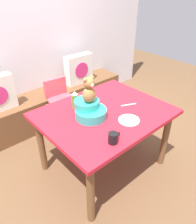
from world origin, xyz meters
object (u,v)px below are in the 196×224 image
pillow_floral_right (79,69)px  infant_seat_teal (89,110)px  highchair (61,101)px  teddy_bear (89,90)px  dining_table (104,120)px  ketchup_bottle (75,100)px  coffee_mug (113,138)px  dinner_plate_near (129,120)px

pillow_floral_right → infant_seat_teal: size_ratio=1.33×
highchair → infant_seat_teal: (-0.16, -0.78, 0.29)m
teddy_bear → infant_seat_teal: bearing=90.0°
dining_table → infant_seat_teal: infant_seat_teal is taller
infant_seat_teal → ketchup_bottle: 0.23m
dining_table → teddy_bear: bearing=168.2°
ketchup_bottle → coffee_mug: (-0.10, -0.65, -0.04)m
ketchup_bottle → dining_table: bearing=-57.3°
highchair → infant_seat_teal: 0.85m
dining_table → ketchup_bottle: (-0.17, 0.26, 0.19)m
infant_seat_teal → coffee_mug: size_ratio=2.75×
highchair → teddy_bear: bearing=-101.8°
teddy_bear → dinner_plate_near: teddy_bear is taller
infant_seat_teal → ketchup_bottle: (-0.00, 0.23, 0.02)m
pillow_floral_right → dinner_plate_near: size_ratio=2.20×
infant_seat_teal → dinner_plate_near: bearing=-52.9°
dining_table → teddy_bear: size_ratio=5.02×
infant_seat_teal → coffee_mug: bearing=-103.8°
dining_table → ketchup_bottle: bearing=122.7°
teddy_bear → coffee_mug: size_ratio=2.08×
dining_table → pillow_floral_right: bearing=63.7°
dining_table → highchair: highchair is taller
dining_table → highchair: size_ratio=1.59×
infant_seat_teal → teddy_bear: size_ratio=1.32×
teddy_bear → coffee_mug: 0.49m
highchair → coffee_mug: size_ratio=6.58×
infant_seat_teal → highchair: bearing=78.2°
infant_seat_teal → teddy_bear: 0.21m
pillow_floral_right → dinner_plate_near: pillow_floral_right is taller
dining_table → highchair: bearing=90.1°
teddy_bear → dinner_plate_near: bearing=-52.9°
infant_seat_teal → dinner_plate_near: size_ratio=1.65×
pillow_floral_right → coffee_mug: bearing=-118.5°
highchair → dinner_plate_near: 1.11m
dining_table → coffee_mug: 0.50m
ketchup_bottle → dinner_plate_near: size_ratio=0.92×
highchair → pillow_floral_right: bearing=34.2°
teddy_bear → dinner_plate_near: size_ratio=1.25×
teddy_bear → ketchup_bottle: bearing=90.6°
highchair → teddy_bear: 0.94m
pillow_floral_right → highchair: (-0.61, -0.42, -0.16)m
pillow_floral_right → dinner_plate_near: (-0.55, -1.50, 0.07)m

